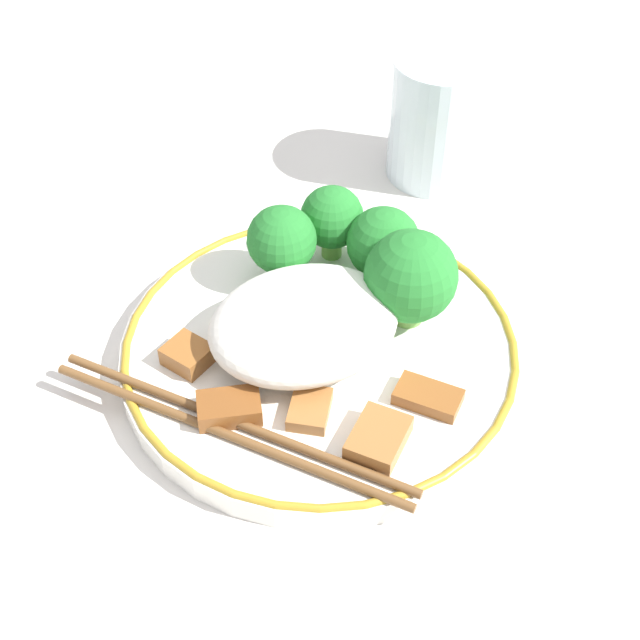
{
  "coord_description": "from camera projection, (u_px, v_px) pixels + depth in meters",
  "views": [
    {
      "loc": [
        0.14,
        0.34,
        0.4
      ],
      "look_at": [
        0.0,
        0.0,
        0.04
      ],
      "focal_mm": 50.0,
      "sensor_mm": 36.0,
      "label": 1
    }
  ],
  "objects": [
    {
      "name": "ground_plane",
      "position": [
        320.0,
        361.0,
        0.54
      ],
      "size": [
        3.0,
        3.0,
        0.0
      ],
      "primitive_type": "plane",
      "color": "silver"
    },
    {
      "name": "broccoli_back_right",
      "position": [
        332.0,
        218.0,
        0.57
      ],
      "size": [
        0.04,
        0.04,
        0.05
      ],
      "color": "#72AD4C",
      "rests_on": "plate"
    },
    {
      "name": "broccoli_back_left",
      "position": [
        409.0,
        275.0,
        0.52
      ],
      "size": [
        0.06,
        0.06,
        0.06
      ],
      "color": "#72AD4C",
      "rests_on": "plate"
    },
    {
      "name": "meat_on_rice_edge",
      "position": [
        188.0,
        355.0,
        0.52
      ],
      "size": [
        0.03,
        0.03,
        0.01
      ],
      "color": "#995B28",
      "rests_on": "plate"
    },
    {
      "name": "meat_near_front",
      "position": [
        381.0,
        438.0,
        0.47
      ],
      "size": [
        0.04,
        0.04,
        0.01
      ],
      "color": "#9E6633",
      "rests_on": "plate"
    },
    {
      "name": "plate",
      "position": [
        320.0,
        351.0,
        0.53
      ],
      "size": [
        0.24,
        0.24,
        0.02
      ],
      "color": "white",
      "rests_on": "ground_plane"
    },
    {
      "name": "broccoli_mid_left",
      "position": [
        284.0,
        240.0,
        0.55
      ],
      "size": [
        0.04,
        0.04,
        0.05
      ],
      "color": "#72AD4C",
      "rests_on": "plate"
    },
    {
      "name": "rice_mound",
      "position": [
        307.0,
        330.0,
        0.51
      ],
      "size": [
        0.11,
        0.09,
        0.04
      ],
      "color": "white",
      "rests_on": "plate"
    },
    {
      "name": "chopsticks",
      "position": [
        230.0,
        428.0,
        0.48
      ],
      "size": [
        0.16,
        0.17,
        0.01
      ],
      "color": "brown",
      "rests_on": "plate"
    },
    {
      "name": "drinking_glass",
      "position": [
        440.0,
        118.0,
        0.65
      ],
      "size": [
        0.07,
        0.07,
        0.09
      ],
      "color": "silver",
      "rests_on": "ground_plane"
    },
    {
      "name": "meat_near_back",
      "position": [
        229.0,
        408.0,
        0.49
      ],
      "size": [
        0.04,
        0.03,
        0.01
      ],
      "color": "brown",
      "rests_on": "plate"
    },
    {
      "name": "meat_near_left",
      "position": [
        310.0,
        409.0,
        0.49
      ],
      "size": [
        0.03,
        0.04,
        0.01
      ],
      "color": "#9E6633",
      "rests_on": "plate"
    },
    {
      "name": "meat_near_right",
      "position": [
        428.0,
        397.0,
        0.5
      ],
      "size": [
        0.04,
        0.04,
        0.01
      ],
      "color": "brown",
      "rests_on": "plate"
    },
    {
      "name": "broccoli_back_center",
      "position": [
        383.0,
        244.0,
        0.55
      ],
      "size": [
        0.05,
        0.05,
        0.05
      ],
      "color": "#72AD4C",
      "rests_on": "plate"
    }
  ]
}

